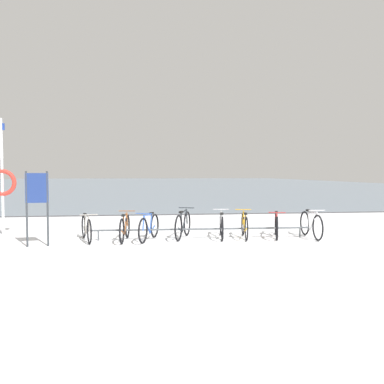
# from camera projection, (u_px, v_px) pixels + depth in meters

# --- Properties ---
(ground) EXTENTS (80.00, 132.00, 0.08)m
(ground) POSITION_uv_depth(u_px,v_px,m) (153.00, 185.00, 61.00)
(ground) COLOR white
(bike_rack) EXTENTS (6.36, 0.20, 0.31)m
(bike_rack) POSITION_uv_depth(u_px,v_px,m) (202.00, 229.00, 11.09)
(bike_rack) COLOR #4C5156
(bike_rack) RESTS_ON ground
(bicycle_0) EXTENTS (0.61, 1.67, 0.77)m
(bicycle_0) POSITION_uv_depth(u_px,v_px,m) (86.00, 228.00, 10.76)
(bicycle_0) COLOR black
(bicycle_0) RESTS_ON ground
(bicycle_1) EXTENTS (0.46, 1.64, 0.80)m
(bicycle_1) POSITION_uv_depth(u_px,v_px,m) (125.00, 228.00, 10.74)
(bicycle_1) COLOR black
(bicycle_1) RESTS_ON ground
(bicycle_2) EXTENTS (0.67, 1.59, 0.80)m
(bicycle_2) POSITION_uv_depth(u_px,v_px,m) (149.00, 227.00, 10.84)
(bicycle_2) COLOR black
(bicycle_2) RESTS_ON ground
(bicycle_3) EXTENTS (0.68, 1.62, 0.85)m
(bicycle_3) POSITION_uv_depth(u_px,v_px,m) (183.00, 225.00, 11.17)
(bicycle_3) COLOR black
(bicycle_3) RESTS_ON ground
(bicycle_4) EXTENTS (0.46, 1.70, 0.79)m
(bicycle_4) POSITION_uv_depth(u_px,v_px,m) (222.00, 225.00, 11.26)
(bicycle_4) COLOR black
(bicycle_4) RESTS_ON ground
(bicycle_5) EXTENTS (0.46, 1.61, 0.79)m
(bicycle_5) POSITION_uv_depth(u_px,v_px,m) (245.00, 226.00, 11.21)
(bicycle_5) COLOR black
(bicycle_5) RESTS_ON ground
(bicycle_6) EXTENTS (0.64, 1.65, 0.77)m
(bicycle_6) POSITION_uv_depth(u_px,v_px,m) (276.00, 225.00, 11.36)
(bicycle_6) COLOR black
(bicycle_6) RESTS_ON ground
(bicycle_7) EXTENTS (0.46, 1.70, 0.84)m
(bicycle_7) POSITION_uv_depth(u_px,v_px,m) (311.00, 225.00, 11.28)
(bicycle_7) COLOR black
(bicycle_7) RESTS_ON ground
(info_sign) EXTENTS (0.55, 0.11, 1.91)m
(info_sign) POSITION_uv_depth(u_px,v_px,m) (37.00, 196.00, 9.91)
(info_sign) COLOR #33383D
(info_sign) RESTS_ON ground
(rescue_post) EXTENTS (0.81, 0.12, 3.49)m
(rescue_post) POSITION_uv_depth(u_px,v_px,m) (2.00, 180.00, 11.79)
(rescue_post) COLOR silver
(rescue_post) RESTS_ON ground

